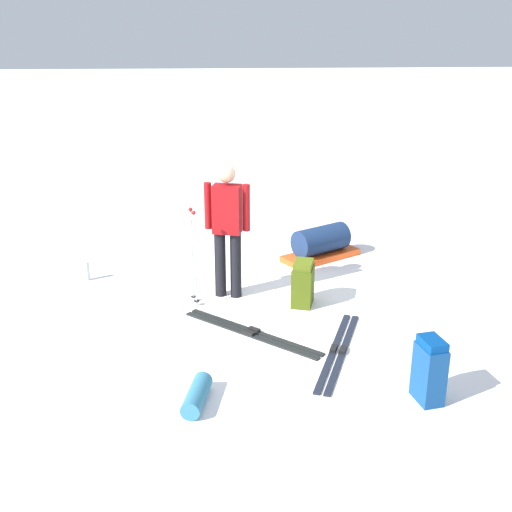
{
  "coord_description": "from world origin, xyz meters",
  "views": [
    {
      "loc": [
        7.02,
        -0.45,
        3.33
      ],
      "look_at": [
        0.0,
        0.0,
        0.7
      ],
      "focal_mm": 44.68,
      "sensor_mm": 36.0,
      "label": 1
    }
  ],
  "objects_px": {
    "backpack_large_dark": "(303,284)",
    "thermos_bottle": "(87,271)",
    "ski_pair_near": "(338,351)",
    "sleeping_mat_rolled": "(197,395)",
    "ski_pair_far": "(251,333)",
    "backpack_bright": "(429,371)",
    "ski_poles_planted_near": "(193,252)",
    "gear_sled": "(321,244)",
    "skier_standing": "(227,224)"
  },
  "relations": [
    {
      "from": "gear_sled",
      "to": "ski_poles_planted_near",
      "type": "bearing_deg",
      "value": -50.81
    },
    {
      "from": "ski_pair_near",
      "to": "gear_sled",
      "type": "bearing_deg",
      "value": 174.7
    },
    {
      "from": "ski_pair_far",
      "to": "backpack_bright",
      "type": "height_order",
      "value": "backpack_bright"
    },
    {
      "from": "backpack_large_dark",
      "to": "gear_sled",
      "type": "height_order",
      "value": "backpack_large_dark"
    },
    {
      "from": "skier_standing",
      "to": "ski_pair_far",
      "type": "height_order",
      "value": "skier_standing"
    },
    {
      "from": "ski_pair_near",
      "to": "backpack_bright",
      "type": "height_order",
      "value": "backpack_bright"
    },
    {
      "from": "ski_pair_near",
      "to": "backpack_large_dark",
      "type": "relative_size",
      "value": 3.03
    },
    {
      "from": "skier_standing",
      "to": "ski_poles_planted_near",
      "type": "distance_m",
      "value": 0.54
    },
    {
      "from": "ski_pair_near",
      "to": "sleeping_mat_rolled",
      "type": "xyz_separation_m",
      "value": [
        0.88,
        -1.48,
        0.08
      ]
    },
    {
      "from": "skier_standing",
      "to": "ski_pair_far",
      "type": "xyz_separation_m",
      "value": [
        1.08,
        0.23,
        -0.94
      ]
    },
    {
      "from": "backpack_large_dark",
      "to": "backpack_bright",
      "type": "xyz_separation_m",
      "value": [
        2.18,
        0.87,
        0.03
      ]
    },
    {
      "from": "skier_standing",
      "to": "thermos_bottle",
      "type": "bearing_deg",
      "value": -108.54
    },
    {
      "from": "skier_standing",
      "to": "backpack_large_dark",
      "type": "height_order",
      "value": "skier_standing"
    },
    {
      "from": "ski_poles_planted_near",
      "to": "sleeping_mat_rolled",
      "type": "xyz_separation_m",
      "value": [
        2.22,
        0.07,
        -0.59
      ]
    },
    {
      "from": "ski_pair_near",
      "to": "thermos_bottle",
      "type": "distance_m",
      "value": 3.73
    },
    {
      "from": "ski_pair_near",
      "to": "thermos_bottle",
      "type": "bearing_deg",
      "value": -125.85
    },
    {
      "from": "ski_pair_near",
      "to": "ski_poles_planted_near",
      "type": "xyz_separation_m",
      "value": [
        -1.34,
        -1.55,
        0.67
      ]
    },
    {
      "from": "skier_standing",
      "to": "ski_poles_planted_near",
      "type": "bearing_deg",
      "value": -63.31
    },
    {
      "from": "ski_pair_far",
      "to": "backpack_bright",
      "type": "xyz_separation_m",
      "value": [
        1.43,
        1.55,
        0.3
      ]
    },
    {
      "from": "skier_standing",
      "to": "gear_sled",
      "type": "height_order",
      "value": "skier_standing"
    },
    {
      "from": "gear_sled",
      "to": "sleeping_mat_rolled",
      "type": "height_order",
      "value": "gear_sled"
    },
    {
      "from": "backpack_large_dark",
      "to": "ski_poles_planted_near",
      "type": "height_order",
      "value": "ski_poles_planted_near"
    },
    {
      "from": "gear_sled",
      "to": "thermos_bottle",
      "type": "relative_size",
      "value": 4.77
    },
    {
      "from": "skier_standing",
      "to": "ski_pair_far",
      "type": "relative_size",
      "value": 1.13
    },
    {
      "from": "ski_pair_near",
      "to": "ski_poles_planted_near",
      "type": "height_order",
      "value": "ski_poles_planted_near"
    },
    {
      "from": "ski_pair_far",
      "to": "thermos_bottle",
      "type": "bearing_deg",
      "value": -128.86
    },
    {
      "from": "sleeping_mat_rolled",
      "to": "ski_pair_far",
      "type": "bearing_deg",
      "value": 156.88
    },
    {
      "from": "sleeping_mat_rolled",
      "to": "ski_poles_planted_near",
      "type": "bearing_deg",
      "value": -178.16
    },
    {
      "from": "ski_poles_planted_near",
      "to": "gear_sled",
      "type": "distance_m",
      "value": 2.38
    },
    {
      "from": "ski_poles_planted_near",
      "to": "skier_standing",
      "type": "bearing_deg",
      "value": 116.69
    },
    {
      "from": "sleeping_mat_rolled",
      "to": "backpack_bright",
      "type": "bearing_deg",
      "value": 88.05
    },
    {
      "from": "backpack_bright",
      "to": "sleeping_mat_rolled",
      "type": "xyz_separation_m",
      "value": [
        -0.07,
        -2.13,
        -0.22
      ]
    },
    {
      "from": "backpack_large_dark",
      "to": "gear_sled",
      "type": "distance_m",
      "value": 1.66
    },
    {
      "from": "thermos_bottle",
      "to": "gear_sled",
      "type": "bearing_deg",
      "value": 100.86
    },
    {
      "from": "backpack_bright",
      "to": "ski_poles_planted_near",
      "type": "relative_size",
      "value": 0.52
    },
    {
      "from": "backpack_large_dark",
      "to": "thermos_bottle",
      "type": "height_order",
      "value": "backpack_large_dark"
    },
    {
      "from": "gear_sled",
      "to": "sleeping_mat_rolled",
      "type": "xyz_separation_m",
      "value": [
        3.7,
        -1.74,
        -0.13
      ]
    },
    {
      "from": "backpack_large_dark",
      "to": "gear_sled",
      "type": "bearing_deg",
      "value": 163.16
    },
    {
      "from": "thermos_bottle",
      "to": "backpack_large_dark",
      "type": "bearing_deg",
      "value": 71.1
    },
    {
      "from": "backpack_bright",
      "to": "thermos_bottle",
      "type": "xyz_separation_m",
      "value": [
        -3.14,
        -3.67,
        -0.18
      ]
    },
    {
      "from": "ski_pair_far",
      "to": "gear_sled",
      "type": "bearing_deg",
      "value": 153.65
    },
    {
      "from": "backpack_large_dark",
      "to": "gear_sled",
      "type": "xyz_separation_m",
      "value": [
        -1.59,
        0.48,
        -0.05
      ]
    },
    {
      "from": "skier_standing",
      "to": "ski_pair_far",
      "type": "bearing_deg",
      "value": 12.13
    },
    {
      "from": "skier_standing",
      "to": "backpack_large_dark",
      "type": "bearing_deg",
      "value": 70.37
    },
    {
      "from": "backpack_large_dark",
      "to": "ski_pair_near",
      "type": "bearing_deg",
      "value": 10.19
    },
    {
      "from": "ski_pair_far",
      "to": "ski_poles_planted_near",
      "type": "height_order",
      "value": "ski_poles_planted_near"
    },
    {
      "from": "ski_pair_far",
      "to": "backpack_bright",
      "type": "distance_m",
      "value": 2.13
    },
    {
      "from": "sleeping_mat_rolled",
      "to": "backpack_large_dark",
      "type": "bearing_deg",
      "value": 149.19
    },
    {
      "from": "skier_standing",
      "to": "backpack_bright",
      "type": "bearing_deg",
      "value": 35.41
    },
    {
      "from": "ski_poles_planted_near",
      "to": "gear_sled",
      "type": "relative_size",
      "value": 0.98
    }
  ]
}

